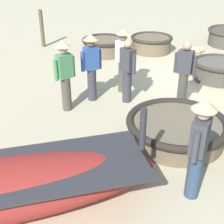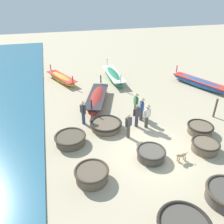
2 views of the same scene
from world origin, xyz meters
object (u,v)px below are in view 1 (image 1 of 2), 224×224
coracle_far_left (151,43)px  fisherman_by_coracle (91,64)px  coracle_upturned (219,69)px  fisherman_hauling (65,72)px  fisherman_with_hat (184,72)px  mooring_post_inland (42,29)px  coracle_beside_post (177,128)px  dog (197,51)px  fisherman_crouching (127,70)px  fisherman_standing_left (199,145)px  fisherman_standing_right (123,57)px  coracle_weathered (104,46)px

coracle_far_left → fisherman_by_coracle: bearing=118.6°
coracle_upturned → fisherman_hauling: bearing=79.0°
fisherman_with_hat → mooring_post_inland: 6.55m
mooring_post_inland → fisherman_with_hat: bearing=-174.4°
coracle_beside_post → dog: size_ratio=2.96×
fisherman_crouching → fisherman_with_hat: same height
coracle_upturned → fisherman_crouching: size_ratio=0.97×
coracle_far_left → fisherman_crouching: 4.30m
coracle_upturned → fisherman_with_hat: 2.22m
fisherman_with_hat → fisherman_standing_left: 3.21m
coracle_beside_post → fisherman_crouching: bearing=-8.0°
coracle_far_left → fisherman_by_coracle: 4.52m
coracle_far_left → mooring_post_inland: size_ratio=1.10×
fisherman_standing_right → mooring_post_inland: (5.05, -0.05, -0.27)m
fisherman_standing_right → fisherman_with_hat: fisherman_standing_right is taller
coracle_beside_post → dog: (2.94, -3.98, 0.11)m
coracle_upturned → fisherman_crouching: fisherman_crouching is taller
fisherman_crouching → fisherman_standing_left: (-3.22, 1.24, 0.12)m
coracle_weathered → coracle_upturned: 4.12m
coracle_weathered → fisherman_with_hat: bearing=170.4°
fisherman_standing_right → dog: (0.43, -3.42, -0.59)m
coracle_beside_post → fisherman_crouching: fisherman_crouching is taller
coracle_weathered → fisherman_standing_left: 7.38m
coracle_weathered → fisherman_standing_right: fisherman_standing_right is taller
coracle_weathered → fisherman_standing_right: bearing=153.9°
coracle_beside_post → fisherman_hauling: bearing=25.3°
fisherman_standing_right → fisherman_hauling: bearing=92.7°
fisherman_with_hat → coracle_weathered: bearing=-9.6°
fisherman_hauling → fisherman_standing_left: bearing=-177.2°
coracle_upturned → mooring_post_inland: 6.61m
coracle_far_left → coracle_upturned: size_ratio=0.99×
fisherman_standing_right → fisherman_hauling: (-0.08, 1.71, 0.00)m
coracle_weathered → fisherman_by_coracle: (-2.92, 2.38, 0.66)m
coracle_beside_post → fisherman_with_hat: bearing=-50.3°
coracle_beside_post → fisherman_standing_left: bearing=142.6°
fisherman_hauling → fisherman_by_coracle: 0.78m
fisherman_by_coracle → coracle_beside_post: bearing=-171.7°
fisherman_by_coracle → mooring_post_inland: 5.12m
fisherman_standing_right → fisherman_standing_left: size_ratio=1.00×
coracle_far_left → fisherman_standing_right: bearing=125.9°
coracle_weathered → fisherman_standing_right: size_ratio=0.94×
coracle_far_left → dog: 1.79m
coracle_weathered → fisherman_hauling: 4.42m
fisherman_by_coracle → coracle_weathered: bearing=-39.2°
fisherman_hauling → coracle_beside_post: bearing=-154.7°
coracle_far_left → fisherman_with_hat: fisherman_with_hat is taller
fisherman_standing_right → dog: fisherman_standing_right is taller
fisherman_crouching → coracle_far_left: bearing=-50.2°
coracle_far_left → fisherman_with_hat: 4.34m
coracle_weathered → fisherman_crouching: (-3.50, 1.73, 0.53)m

